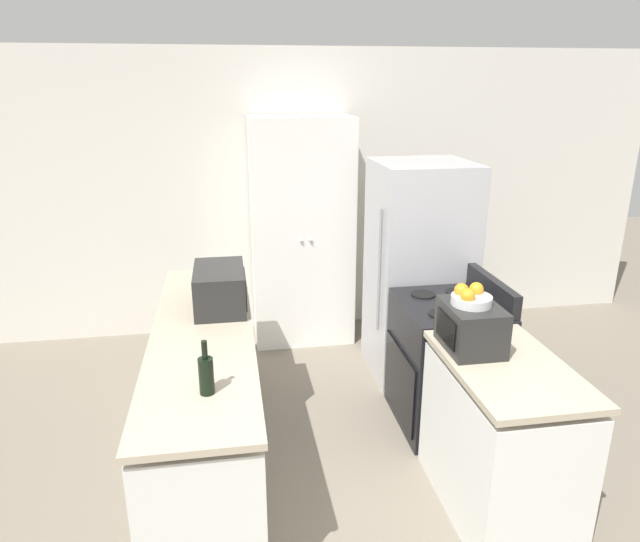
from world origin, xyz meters
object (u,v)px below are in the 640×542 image
microwave (220,288)px  wine_bottle (206,374)px  stove (446,363)px  refrigerator (418,271)px  fruit_bowl (470,297)px  toaster_oven (471,327)px  pantry_cabinet (302,232)px

microwave → wine_bottle: size_ratio=1.88×
stove → refrigerator: refrigerator is taller
stove → fruit_bowl: fruit_bowl is taller
stove → microwave: (-1.51, 0.18, 0.58)m
wine_bottle → stove: bearing=29.8°
fruit_bowl → microwave: bearing=149.0°
microwave → toaster_oven: size_ratio=1.37×
refrigerator → toaster_oven: size_ratio=4.64×
pantry_cabinet → toaster_oven: bearing=-74.0°
microwave → fruit_bowl: bearing=-31.0°
pantry_cabinet → wine_bottle: bearing=-107.6°
microwave → toaster_oven: microwave is taller
refrigerator → fruit_bowl: bearing=-98.2°
pantry_cabinet → microwave: pantry_cabinet is taller
wine_bottle → toaster_oven: 1.45m
pantry_cabinet → stove: 1.85m
pantry_cabinet → stove: size_ratio=1.92×
stove → toaster_oven: 0.88m
microwave → pantry_cabinet: bearing=62.7°
wine_bottle → microwave: bearing=86.6°
refrigerator → wine_bottle: refrigerator is taller
stove → microwave: microwave is taller
pantry_cabinet → refrigerator: (0.83, -0.80, -0.15)m
refrigerator → wine_bottle: (-1.62, -1.68, 0.13)m
fruit_bowl → refrigerator: bearing=81.8°
stove → toaster_oven: toaster_oven is taller
pantry_cabinet → microwave: bearing=-117.3°
refrigerator → microwave: 1.68m
stove → refrigerator: bearing=86.8°
stove → wine_bottle: (-1.58, -0.91, 0.54)m
wine_bottle → fruit_bowl: 1.46m
stove → fruit_bowl: bearing=-104.2°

